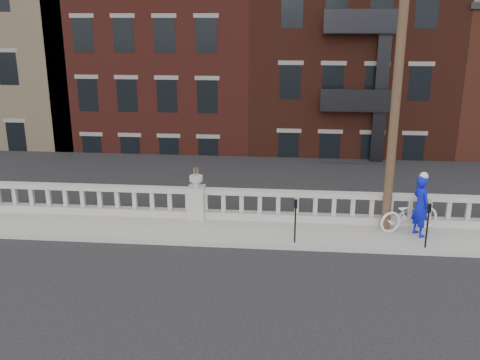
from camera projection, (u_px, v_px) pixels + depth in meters
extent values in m
plane|color=black|center=(172.00, 275.00, 14.39)|extent=(120.00, 120.00, 0.00)
cube|color=gray|center=(192.00, 230.00, 17.23)|extent=(32.00, 2.20, 0.15)
cube|color=gray|center=(197.00, 214.00, 18.07)|extent=(28.00, 0.34, 0.25)
cube|color=gray|center=(196.00, 191.00, 17.83)|extent=(28.00, 0.34, 0.16)
cube|color=gray|center=(197.00, 202.00, 17.95)|extent=(0.55, 0.55, 1.10)
cylinder|color=gray|center=(196.00, 184.00, 17.76)|extent=(0.24, 0.24, 0.20)
cylinder|color=gray|center=(196.00, 178.00, 17.71)|extent=(0.44, 0.44, 0.18)
cube|color=#605E59|center=(200.00, 281.00, 19.19)|extent=(36.00, 0.50, 5.15)
cube|color=black|center=(249.00, 181.00, 40.63)|extent=(80.00, 44.00, 0.50)
cube|color=#595651|center=(172.00, 246.00, 23.50)|extent=(16.00, 7.00, 4.00)
cube|color=#491B15|center=(177.00, 95.00, 33.17)|extent=(10.00, 14.00, 14.00)
cube|color=#39170F|center=(341.00, 85.00, 32.03)|extent=(10.00, 14.00, 15.50)
cylinder|color=#422D1E|center=(398.00, 70.00, 15.75)|extent=(0.28, 0.28, 10.00)
cylinder|color=black|center=(295.00, 225.00, 15.93)|extent=(0.05, 0.05, 1.10)
cube|color=black|center=(296.00, 204.00, 15.73)|extent=(0.10, 0.08, 0.26)
cube|color=black|center=(296.00, 203.00, 15.68)|extent=(0.06, 0.01, 0.08)
cylinder|color=black|center=(427.00, 230.00, 15.58)|extent=(0.05, 0.05, 1.10)
cube|color=black|center=(429.00, 208.00, 15.38)|extent=(0.10, 0.08, 0.26)
cube|color=black|center=(430.00, 207.00, 15.33)|extent=(0.06, 0.01, 0.08)
imported|color=white|center=(409.00, 214.00, 16.88)|extent=(2.17, 1.46, 1.08)
imported|color=#0B14B2|center=(421.00, 206.00, 16.36)|extent=(0.71, 0.83, 1.93)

